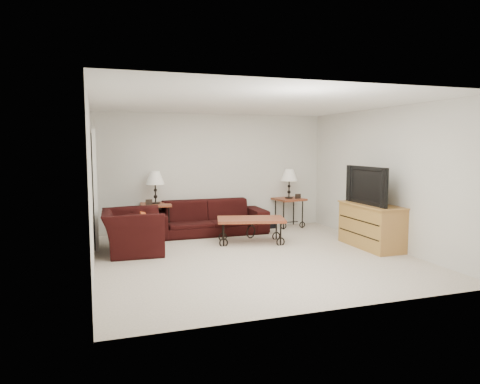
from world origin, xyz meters
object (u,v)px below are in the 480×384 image
lamp_left (155,187)px  armchair (132,232)px  sofa (209,217)px  side_table_left (156,220)px  coffee_table (251,230)px  television (372,185)px  tv_stand (371,226)px  backpack (268,222)px  lamp_right (289,184)px  side_table_right (289,213)px

lamp_left → armchair: (-0.57, -1.32, -0.62)m
sofa → side_table_left: size_ratio=3.61×
sofa → coffee_table: sofa is taller
television → armchair: bearing=-103.0°
side_table_left → coffee_table: 2.03m
side_table_left → television: television is taller
tv_stand → backpack: bearing=125.6°
television → lamp_right: bearing=-166.2°
side_table_right → armchair: bearing=-159.5°
tv_stand → sofa: bearing=139.9°
side_table_left → lamp_left: size_ratio=1.00×
sofa → tv_stand: bearing=-40.1°
sofa → armchair: armchair is taller
lamp_left → side_table_left: bearing=0.0°
side_table_left → coffee_table: size_ratio=0.53×
lamp_left → tv_stand: bearing=-32.7°
sofa → backpack: bearing=-13.9°
television → tv_stand: bearing=90.0°
lamp_left → television: size_ratio=0.56×
tv_stand → coffee_table: bearing=151.8°
side_table_left → tv_stand: 4.20m
tv_stand → television: bearing=180.0°
coffee_table → side_table_left: bearing=142.6°
sofa → side_table_right: 1.90m
lamp_right → armchair: 3.82m
side_table_right → lamp_left: bearing=180.0°
coffee_table → sofa: bearing=117.5°
backpack → armchair: bearing=-138.4°
lamp_right → coffee_table: size_ratio=0.52×
side_table_left → lamp_right: bearing=0.0°
side_table_left → armchair: bearing=-113.4°
sofa → television: television is taller
side_table_right → television: 2.46m
side_table_left → armchair: 1.44m
lamp_left → tv_stand: size_ratio=0.50×
lamp_left → lamp_right: size_ratio=1.01×
lamp_right → coffee_table: bearing=-137.6°
side_table_left → backpack: size_ratio=1.42×
sofa → armchair: 1.99m
coffee_table → side_table_right: bearing=42.4°
armchair → coffee_table: bearing=-85.5°
sofa → lamp_left: 1.25m
side_table_left → sofa: bearing=-9.6°
side_table_left → television: size_ratio=0.56×
tv_stand → backpack: size_ratio=2.83×
sofa → television: 3.31m
coffee_table → backpack: size_ratio=2.70×
coffee_table → lamp_left: bearing=142.6°
sofa → coffee_table: bearing=-62.5°
television → coffee_table: bearing=-118.5°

